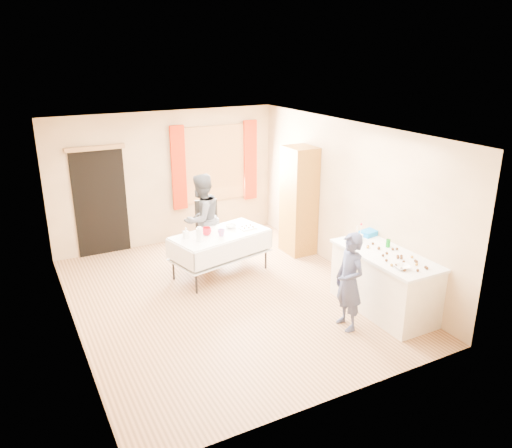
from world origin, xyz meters
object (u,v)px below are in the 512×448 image
counter (384,282)px  girl (349,282)px  party_table (220,250)px  chair (209,239)px  woman (202,219)px  cabinet (299,201)px

counter → girl: girl is taller
party_table → girl: 2.58m
party_table → counter: bearing=-67.5°
chair → girl: (0.68, -3.35, 0.39)m
girl → woman: woman is taller
cabinet → chair: size_ratio=1.98×
chair → girl: size_ratio=0.73×
girl → woman: (-0.92, 3.08, 0.12)m
cabinet → woman: (-1.79, 0.40, -0.20)m
cabinet → counter: size_ratio=1.21×
cabinet → woman: bearing=167.3°
chair → girl: 3.44m
counter → girl: size_ratio=1.21×
cabinet → party_table: size_ratio=1.14×
cabinet → party_table: 1.83m
counter → woman: 3.40m
girl → cabinet: bearing=165.0°
cabinet → party_table: bearing=-171.7°
party_table → woman: (-0.07, 0.65, 0.37)m
party_table → chair: chair is taller
counter → chair: (-1.46, 3.20, -0.15)m
counter → party_table: 2.79m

